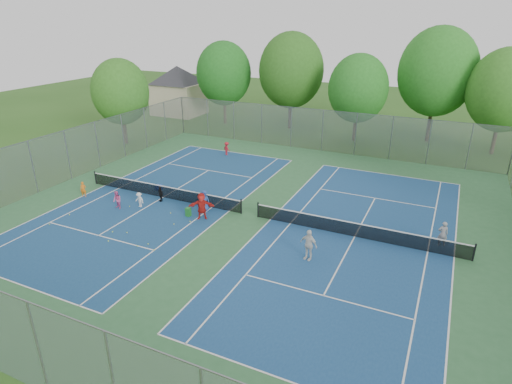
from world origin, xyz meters
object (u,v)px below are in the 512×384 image
Objects in this scene: ball_hopper at (188,212)px; instructor at (443,234)px; net_left at (163,192)px; net_right at (355,230)px; ball_crate at (159,187)px.

instructor is at bearing 10.67° from ball_hopper.
ball_hopper is at bearing -2.88° from instructor.
ball_hopper is at bearing -28.18° from net_left.
net_right reaches higher than ball_crate.
ball_crate is 19.99m from instructor.
net_right is 4.86m from instructor.
net_left reaches higher than ball_crate.
ball_crate is at bearing 175.64° from net_right.
net_left is 3.86m from ball_hopper.
net_left is 1.00× the size of net_right.
net_right is 15.30m from ball_crate.
net_right reaches higher than ball_hopper.
ball_crate is at bearing 137.22° from net_left.
ball_hopper is 0.39× the size of instructor.
ball_hopper is (-10.60, -1.82, -0.16)m from net_right.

